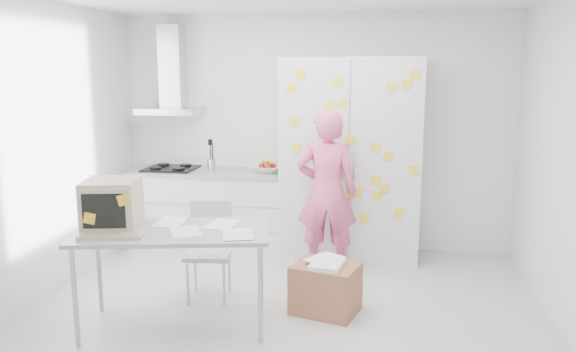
% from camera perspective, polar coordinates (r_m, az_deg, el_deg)
% --- Properties ---
extents(floor, '(4.50, 4.00, 0.02)m').
position_cam_1_polar(floor, '(4.98, -0.47, -13.94)').
color(floor, silver).
rests_on(floor, ground).
extents(walls, '(4.52, 4.01, 2.70)m').
position_cam_1_polar(walls, '(5.29, 0.90, 2.91)').
color(walls, white).
rests_on(walls, ground).
extents(counter_run, '(1.84, 0.63, 1.28)m').
position_cam_1_polar(counter_run, '(6.67, -8.04, -3.23)').
color(counter_run, white).
rests_on(counter_run, ground).
extents(range_hood, '(0.70, 0.48, 1.01)m').
position_cam_1_polar(range_hood, '(6.76, -11.72, 9.57)').
color(range_hood, silver).
rests_on(range_hood, walls).
extents(tall_cabinet, '(1.50, 0.68, 2.20)m').
position_cam_1_polar(tall_cabinet, '(6.22, 6.37, 1.70)').
color(tall_cabinet, silver).
rests_on(tall_cabinet, ground).
extents(person, '(0.63, 0.43, 1.69)m').
position_cam_1_polar(person, '(5.72, 3.96, -1.66)').
color(person, '#E95A8C').
rests_on(person, ground).
extents(desk, '(1.65, 1.06, 1.21)m').
position_cam_1_polar(desk, '(4.65, -15.37, -4.01)').
color(desk, gray).
rests_on(desk, ground).
extents(chair, '(0.45, 0.45, 0.89)m').
position_cam_1_polar(chair, '(5.23, -7.96, -6.82)').
color(chair, beige).
rests_on(chair, ground).
extents(cardboard_box, '(0.63, 0.55, 0.47)m').
position_cam_1_polar(cardboard_box, '(4.95, 3.85, -11.23)').
color(cardboard_box, '#9B6043').
rests_on(cardboard_box, ground).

